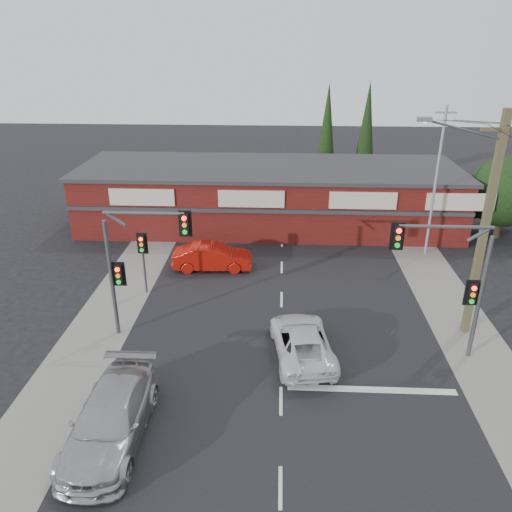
{
  "coord_description": "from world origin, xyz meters",
  "views": [
    {
      "loc": [
        -0.19,
        -17.22,
        12.57
      ],
      "look_at": [
        -1.2,
        3.0,
        3.58
      ],
      "focal_mm": 35.0,
      "sensor_mm": 36.0,
      "label": 1
    }
  ],
  "objects_px": {
    "utility_pole": "(483,221)",
    "silver_suv": "(111,419)",
    "shop_building": "(269,195)",
    "white_suv": "(302,341)",
    "red_sedan": "(212,257)"
  },
  "relations": [
    {
      "from": "white_suv",
      "to": "shop_building",
      "type": "height_order",
      "value": "shop_building"
    },
    {
      "from": "white_suv",
      "to": "utility_pole",
      "type": "bearing_deg",
      "value": -170.87
    },
    {
      "from": "silver_suv",
      "to": "utility_pole",
      "type": "xyz_separation_m",
      "value": [
        14.07,
        7.45,
        4.57
      ]
    },
    {
      "from": "shop_building",
      "to": "utility_pole",
      "type": "height_order",
      "value": "utility_pole"
    },
    {
      "from": "shop_building",
      "to": "utility_pole",
      "type": "distance_m",
      "value": 17.15
    },
    {
      "from": "white_suv",
      "to": "red_sedan",
      "type": "distance_m",
      "value": 9.74
    },
    {
      "from": "red_sedan",
      "to": "shop_building",
      "type": "bearing_deg",
      "value": -24.33
    },
    {
      "from": "red_sedan",
      "to": "utility_pole",
      "type": "relative_size",
      "value": 0.46
    },
    {
      "from": "silver_suv",
      "to": "utility_pole",
      "type": "relative_size",
      "value": 0.57
    },
    {
      "from": "shop_building",
      "to": "utility_pole",
      "type": "relative_size",
      "value": 2.73
    },
    {
      "from": "utility_pole",
      "to": "silver_suv",
      "type": "bearing_deg",
      "value": -152.08
    },
    {
      "from": "white_suv",
      "to": "red_sedan",
      "type": "relative_size",
      "value": 1.09
    },
    {
      "from": "white_suv",
      "to": "utility_pole",
      "type": "relative_size",
      "value": 0.5
    },
    {
      "from": "white_suv",
      "to": "shop_building",
      "type": "distance_m",
      "value": 16.47
    },
    {
      "from": "silver_suv",
      "to": "red_sedan",
      "type": "bearing_deg",
      "value": 83.0
    }
  ]
}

